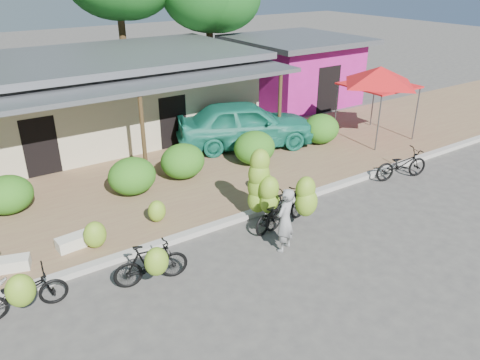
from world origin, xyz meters
The scene contains 23 objects.
ground centered at (0.00, 0.00, 0.00)m, with size 100.00×100.00×0.00m, color #464341.
sidewalk centered at (0.00, 5.00, 0.06)m, with size 60.00×6.00×0.12m, color olive.
curb centered at (0.00, 2.00, 0.07)m, with size 60.00×0.25×0.15m, color #A8A399.
shop_main centered at (0.00, 10.93, 1.72)m, with size 13.00×8.50×3.35m.
shop_pink centered at (10.50, 10.99, 1.67)m, with size 6.00×6.00×3.25m.
hedge_1 centered at (-4.26, 5.85, 0.66)m, with size 1.40×1.26×1.09m, color #166216.
hedge_2 centered at (-0.89, 5.06, 0.69)m, with size 1.46×1.31×1.14m, color #166216.
hedge_3 centered at (0.94, 5.25, 0.69)m, with size 1.46×1.32×1.14m, color #166216.
hedge_4 centered at (3.59, 4.93, 0.70)m, with size 1.49×1.34×1.16m, color #166216.
hedge_5 centered at (6.97, 5.19, 0.69)m, with size 1.47×1.32×1.15m, color #166216.
red_canopy centered at (9.24, 4.51, 2.61)m, with size 3.50×3.50×2.86m.
bike_far_left centered at (-4.80, 1.20, 0.54)m, with size 1.81×1.26×1.32m.
bike_left centered at (-2.23, 0.66, 0.57)m, with size 1.74×1.25×1.28m.
bike_center centered at (1.52, 1.44, 0.85)m, with size 1.85×1.40×2.13m.
bike_right centered at (1.97, 0.88, 0.70)m, with size 1.73×1.28×1.63m.
bike_far_right centered at (7.02, 1.35, 0.51)m, with size 2.04×1.12×1.02m.
loose_banana_a centered at (-2.83, 2.70, 0.47)m, with size 0.56×0.48×0.70m, color #72A729.
loose_banana_b centered at (-1.02, 3.04, 0.43)m, with size 0.49×0.42×0.62m, color #72A729.
loose_banana_c centered at (2.45, 3.02, 0.41)m, with size 0.47×0.40×0.59m, color #72A729.
sack_near centered at (-3.28, 3.01, 0.27)m, with size 0.85×0.40×0.30m, color beige.
sack_far centered at (-4.73, 2.85, 0.26)m, with size 0.75×0.38×0.28m, color beige.
vendor centered at (1.09, 0.15, 0.84)m, with size 0.61×0.40×1.68m, color gray.
teal_van centered at (4.32, 6.57, 1.01)m, with size 2.09×5.20×1.77m, color #1B7B64.
Camera 1 is at (-5.39, -7.50, 6.50)m, focal length 35.00 mm.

